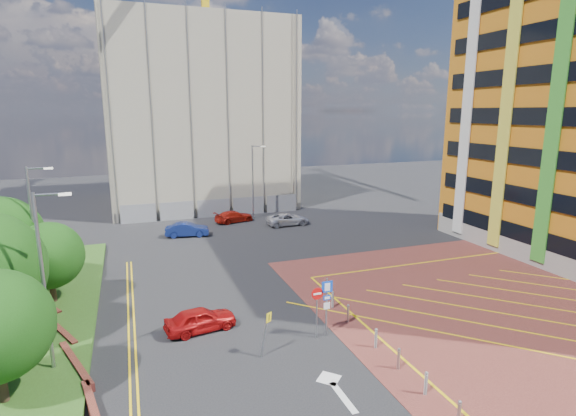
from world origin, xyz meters
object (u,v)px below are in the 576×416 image
lamp_left_far (35,225)px  car_red_left (200,319)px  sign_cluster (323,302)px  tree_c (49,256)px  lamp_back (253,179)px  warning_sign (266,329)px  car_blue_back (187,230)px  tree_d (2,236)px  car_silver_back (288,219)px  lamp_left_near (45,275)px  car_red_back (234,216)px

lamp_left_far → car_red_left: size_ratio=2.11×
sign_cluster → tree_c: bearing=146.8°
lamp_back → sign_cluster: lamp_back is taller
warning_sign → car_blue_back: warning_sign is taller
warning_sign → car_red_left: 4.55m
tree_d → car_silver_back: size_ratio=1.36×
lamp_left_far → car_silver_back: lamp_left_far is taller
car_blue_back → lamp_left_far: bearing=146.3°
tree_c → sign_cluster: tree_c is taller
lamp_left_far → car_silver_back: (20.96, 11.79, -4.04)m
car_silver_back → tree_d: bearing=113.2°
sign_cluster → car_silver_back: sign_cluster is taller
tree_d → car_red_left: 14.60m
lamp_left_near → car_blue_back: lamp_left_near is taller
tree_c → car_red_left: size_ratio=1.29×
car_blue_back → car_red_back: 6.75m
tree_c → car_red_back: size_ratio=1.17×
sign_cluster → car_silver_back: (6.24, 22.80, -1.33)m
tree_d → car_blue_back: 16.41m
tree_c → lamp_left_near: (1.08, -8.00, 1.47)m
tree_c → sign_cluster: size_ratio=1.53×
lamp_back → sign_cluster: bearing=-98.0°
tree_d → car_red_left: bearing=-40.2°
warning_sign → car_silver_back: size_ratio=0.51×
car_blue_back → car_silver_back: (10.38, 0.85, -0.04)m
warning_sign → car_red_back: 27.22m
tree_d → car_red_back: tree_d is taller
tree_c → tree_d: (-3.00, 3.00, 0.68)m
tree_c → lamp_back: bearing=45.7°
warning_sign → car_red_left: (-2.56, 3.67, -0.78)m
lamp_back → warning_sign: (-7.14, -27.87, -2.93)m
car_silver_back → warning_sign: bearing=156.0°
warning_sign → lamp_left_far: bearing=133.8°
lamp_left_far → warning_sign: bearing=-46.2°
lamp_left_far → lamp_back: 24.46m
sign_cluster → car_blue_back: 22.38m
tree_c → car_red_back: tree_c is taller
lamp_left_far → car_red_left: (8.80, -8.19, -4.01)m
car_red_left → warning_sign: bearing=-154.2°
warning_sign → car_red_left: warning_sign is taller
tree_c → lamp_back: 25.19m
sign_cluster → car_red_back: size_ratio=0.77×
lamp_left_near → car_blue_back: (8.58, 20.94, -4.00)m
lamp_left_near → car_red_left: (6.80, 1.81, -4.01)m
lamp_left_near → lamp_left_far: (-2.00, 10.00, 0.00)m
lamp_back → tree_d: bearing=-143.9°
tree_c → tree_d: tree_d is taller
lamp_back → car_silver_back: lamp_back is taller
sign_cluster → tree_d: bearing=144.4°
lamp_left_near → car_red_left: size_ratio=2.11×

